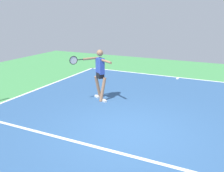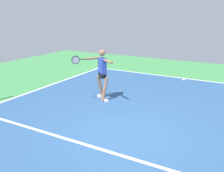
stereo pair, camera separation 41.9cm
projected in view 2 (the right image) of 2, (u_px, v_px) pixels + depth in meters
ground_plane at (125, 133)px, 6.55m from camera, size 21.99×21.99×0.00m
court_surface at (125, 133)px, 6.55m from camera, size 9.80×13.03×0.00m
court_line_baseline_near at (185, 78)px, 11.96m from camera, size 9.80×0.10×0.01m
court_line_sideline_right at (2, 102)px, 8.82m from camera, size 0.10×13.03×0.01m
court_line_service at (106, 151)px, 5.72m from camera, size 7.35×0.10×0.01m
court_line_centre_mark at (184, 79)px, 11.80m from camera, size 0.10×0.30×0.01m
tennis_player at (101, 71)px, 8.79m from camera, size 1.37×1.06×1.83m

